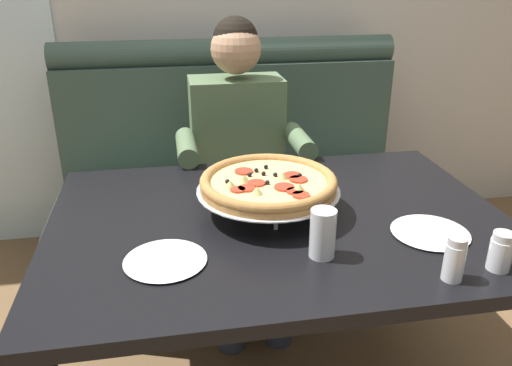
# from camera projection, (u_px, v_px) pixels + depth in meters

# --- Properties ---
(booth_bench) EXTENTS (1.70, 0.78, 1.13)m
(booth_bench) POSITION_uv_depth(u_px,v_px,m) (237.00, 195.00, 2.56)
(booth_bench) COLOR #384C42
(booth_bench) RESTS_ON ground_plane
(dining_table) EXTENTS (1.38, 0.97, 0.76)m
(dining_table) POSITION_uv_depth(u_px,v_px,m) (279.00, 240.00, 1.58)
(dining_table) COLOR black
(dining_table) RESTS_ON ground_plane
(diner_main) EXTENTS (0.54, 0.64, 1.27)m
(diner_main) POSITION_uv_depth(u_px,v_px,m) (240.00, 155.00, 2.19)
(diner_main) COLOR #2D3342
(diner_main) RESTS_ON ground_plane
(pizza) EXTENTS (0.44, 0.44, 0.13)m
(pizza) POSITION_uv_depth(u_px,v_px,m) (268.00, 184.00, 1.54)
(pizza) COLOR silver
(pizza) RESTS_ON dining_table
(shaker_parmesan) EXTENTS (0.05, 0.05, 0.11)m
(shaker_parmesan) POSITION_uv_depth(u_px,v_px,m) (454.00, 262.00, 1.23)
(shaker_parmesan) COLOR white
(shaker_parmesan) RESTS_ON dining_table
(shaker_oregano) EXTENTS (0.06, 0.06, 0.10)m
(shaker_oregano) POSITION_uv_depth(u_px,v_px,m) (500.00, 254.00, 1.27)
(shaker_oregano) COLOR white
(shaker_oregano) RESTS_ON dining_table
(plate_near_left) EXTENTS (0.22, 0.22, 0.02)m
(plate_near_left) POSITION_uv_depth(u_px,v_px,m) (430.00, 231.00, 1.45)
(plate_near_left) COLOR white
(plate_near_left) RESTS_ON dining_table
(plate_near_right) EXTENTS (0.22, 0.22, 0.02)m
(plate_near_right) POSITION_uv_depth(u_px,v_px,m) (165.00, 258.00, 1.31)
(plate_near_right) COLOR white
(plate_near_right) RESTS_ON dining_table
(drinking_glass) EXTENTS (0.07, 0.07, 0.13)m
(drinking_glass) POSITION_uv_depth(u_px,v_px,m) (323.00, 236.00, 1.32)
(drinking_glass) COLOR silver
(drinking_glass) RESTS_ON dining_table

